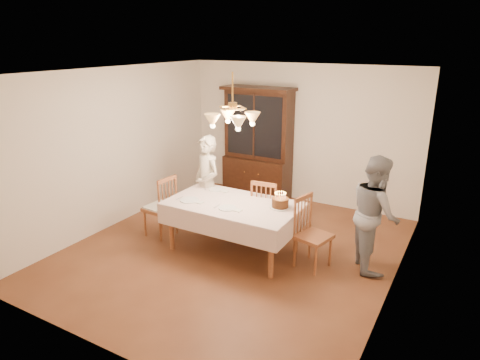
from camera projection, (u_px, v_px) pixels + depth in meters
The scene contains 14 objects.
ground at pixel (233, 250), 6.40m from camera, with size 5.00×5.00×0.00m, color #5A2E19.
room_shell at pixel (233, 148), 5.91m from camera, with size 5.00×5.00×5.00m.
dining_table at pixel (233, 208), 6.19m from camera, with size 1.90×1.10×0.76m.
china_hutch at pixel (258, 145), 8.30m from camera, with size 1.38×0.54×2.16m.
chair_far_side at pixel (267, 213), 6.63m from camera, with size 0.48×0.47×1.00m.
chair_left_end at pixel (160, 208), 6.77m from camera, with size 0.46×0.47×1.00m.
chair_right_end at pixel (313, 237), 5.83m from camera, with size 0.51×0.53×1.00m.
elderly_woman at pixel (207, 184), 6.88m from camera, with size 0.58×0.38×1.58m, color beige.
adult_in_grey at pixel (375, 213), 5.72m from camera, with size 0.77×0.60×1.59m, color slate.
birthday_cake at pixel (280, 203), 5.97m from camera, with size 0.30×0.30×0.22m.
place_setting_near_left at pixel (190, 200), 6.25m from camera, with size 0.42×0.27×0.02m.
place_setting_near_right at pixel (228, 208), 5.96m from camera, with size 0.40×0.25×0.02m.
place_setting_far_left at pixel (217, 190), 6.69m from camera, with size 0.38×0.23×0.02m.
chandelier at pixel (233, 119), 5.78m from camera, with size 0.62×0.62×0.73m.
Camera 1 is at (2.92, -4.95, 3.01)m, focal length 32.00 mm.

